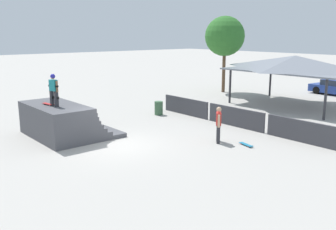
{
  "coord_description": "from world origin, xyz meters",
  "views": [
    {
      "loc": [
        14.16,
        -8.78,
        5.03
      ],
      "look_at": [
        -0.32,
        3.4,
        0.9
      ],
      "focal_mm": 40.0,
      "sensor_mm": 36.0,
      "label": 1
    }
  ],
  "objects_px": {
    "skateboard_on_deck": "(48,104)",
    "tree_beside_pavilion": "(225,36)",
    "skater_on_deck": "(54,88)",
    "bystander_walking": "(219,123)",
    "parked_car_blue": "(336,88)",
    "trash_bin": "(159,108)",
    "skateboard_on_ground": "(246,145)"
  },
  "relations": [
    {
      "from": "skateboard_on_deck",
      "to": "skateboard_on_ground",
      "type": "relative_size",
      "value": 1.01
    },
    {
      "from": "parked_car_blue",
      "to": "skateboard_on_deck",
      "type": "bearing_deg",
      "value": -92.57
    },
    {
      "from": "bystander_walking",
      "to": "trash_bin",
      "type": "height_order",
      "value": "bystander_walking"
    },
    {
      "from": "tree_beside_pavilion",
      "to": "trash_bin",
      "type": "distance_m",
      "value": 11.74
    },
    {
      "from": "bystander_walking",
      "to": "parked_car_blue",
      "type": "height_order",
      "value": "bystander_walking"
    },
    {
      "from": "bystander_walking",
      "to": "tree_beside_pavilion",
      "type": "distance_m",
      "value": 16.23
    },
    {
      "from": "skater_on_deck",
      "to": "skateboard_on_deck",
      "type": "distance_m",
      "value": 0.96
    },
    {
      "from": "parked_car_blue",
      "to": "trash_bin",
      "type": "bearing_deg",
      "value": -98.05
    },
    {
      "from": "skateboard_on_ground",
      "to": "tree_beside_pavilion",
      "type": "xyz_separation_m",
      "value": [
        -11.56,
        11.36,
        4.73
      ]
    },
    {
      "from": "skateboard_on_deck",
      "to": "trash_bin",
      "type": "height_order",
      "value": "skateboard_on_deck"
    },
    {
      "from": "skater_on_deck",
      "to": "parked_car_blue",
      "type": "relative_size",
      "value": 0.36
    },
    {
      "from": "skater_on_deck",
      "to": "skateboard_on_deck",
      "type": "bearing_deg",
      "value": 177.22
    },
    {
      "from": "skater_on_deck",
      "to": "bystander_walking",
      "type": "xyz_separation_m",
      "value": [
        5.38,
        5.63,
        -1.58
      ]
    },
    {
      "from": "skateboard_on_deck",
      "to": "skateboard_on_ground",
      "type": "height_order",
      "value": "skateboard_on_deck"
    },
    {
      "from": "bystander_walking",
      "to": "parked_car_blue",
      "type": "relative_size",
      "value": 0.4
    },
    {
      "from": "skateboard_on_deck",
      "to": "tree_beside_pavilion",
      "type": "xyz_separation_m",
      "value": [
        -4.47,
        17.66,
        3.1
      ]
    },
    {
      "from": "tree_beside_pavilion",
      "to": "parked_car_blue",
      "type": "relative_size",
      "value": 1.52
    },
    {
      "from": "tree_beside_pavilion",
      "to": "skater_on_deck",
      "type": "bearing_deg",
      "value": -74.28
    },
    {
      "from": "skater_on_deck",
      "to": "bystander_walking",
      "type": "height_order",
      "value": "skater_on_deck"
    },
    {
      "from": "bystander_walking",
      "to": "parked_car_blue",
      "type": "bearing_deg",
      "value": -34.33
    },
    {
      "from": "skateboard_on_ground",
      "to": "trash_bin",
      "type": "bearing_deg",
      "value": -174.93
    },
    {
      "from": "skateboard_on_deck",
      "to": "tree_beside_pavilion",
      "type": "relative_size",
      "value": 0.13
    },
    {
      "from": "skater_on_deck",
      "to": "skateboard_on_ground",
      "type": "height_order",
      "value": "skater_on_deck"
    },
    {
      "from": "skateboard_on_deck",
      "to": "skater_on_deck",
      "type": "bearing_deg",
      "value": 5.42
    },
    {
      "from": "skater_on_deck",
      "to": "parked_car_blue",
      "type": "distance_m",
      "value": 23.66
    },
    {
      "from": "skateboard_on_ground",
      "to": "parked_car_blue",
      "type": "distance_m",
      "value": 17.84
    },
    {
      "from": "bystander_walking",
      "to": "trash_bin",
      "type": "distance_m",
      "value": 6.83
    },
    {
      "from": "skateboard_on_ground",
      "to": "trash_bin",
      "type": "distance_m",
      "value": 7.92
    },
    {
      "from": "parked_car_blue",
      "to": "bystander_walking",
      "type": "bearing_deg",
      "value": -76.01
    },
    {
      "from": "skateboard_on_deck",
      "to": "parked_car_blue",
      "type": "height_order",
      "value": "skateboard_on_deck"
    },
    {
      "from": "skater_on_deck",
      "to": "skateboard_on_ground",
      "type": "xyz_separation_m",
      "value": [
        6.61,
        6.19,
        -2.47
      ]
    },
    {
      "from": "bystander_walking",
      "to": "parked_car_blue",
      "type": "xyz_separation_m",
      "value": [
        -3.16,
        17.84,
        -0.35
      ]
    }
  ]
}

